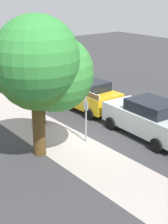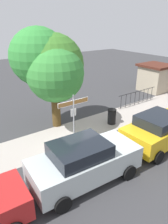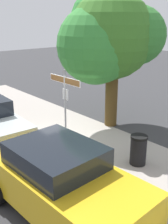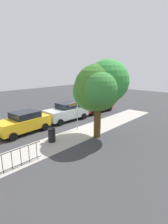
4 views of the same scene
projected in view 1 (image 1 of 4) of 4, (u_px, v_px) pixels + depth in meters
name	position (u px, v px, depth m)	size (l,w,h in m)	color
ground_plane	(93.00, 139.00, 15.97)	(60.00, 60.00, 0.00)	#38383A
sidewalk_strip	(47.00, 133.00, 16.71)	(24.00, 2.60, 0.00)	#ABA299
street_sign	(86.00, 102.00, 15.12)	(1.80, 0.07, 2.71)	#9EA0A5
shade_tree	(39.00, 66.00, 13.11)	(4.07, 4.21, 5.87)	#523B1B
car_silver	(148.00, 118.00, 16.07)	(4.62, 2.29, 1.81)	#B8C2C2
car_yellow	(86.00, 95.00, 19.67)	(4.39, 2.31, 1.74)	gold
car_white	(39.00, 79.00, 23.09)	(4.40, 2.11, 1.64)	white
car_orange	(9.00, 66.00, 26.75)	(4.30, 2.04, 1.71)	orange
trash_bin	(40.00, 115.00, 17.67)	(0.55, 0.55, 0.98)	black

